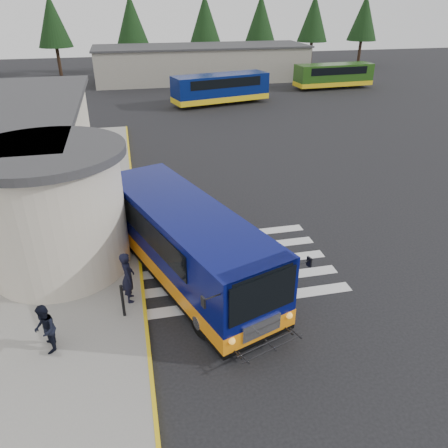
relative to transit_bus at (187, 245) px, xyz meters
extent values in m
plane|color=black|center=(2.28, 1.18, -1.39)|extent=(140.00, 140.00, 0.00)
cube|color=gray|center=(-6.72, 5.18, -1.32)|extent=(10.00, 34.00, 0.15)
cube|color=yellow|center=(-1.77, 5.18, -1.31)|extent=(0.12, 34.00, 0.16)
cylinder|color=beige|center=(-4.72, 1.68, 1.01)|extent=(5.20, 5.20, 4.50)
cylinder|color=#38383A|center=(-4.72, 1.68, 3.41)|extent=(5.80, 5.80, 0.30)
cube|color=black|center=(-4.20, 6.18, -0.14)|extent=(0.08, 1.20, 2.20)
cube|color=#38383A|center=(-3.72, 6.18, 1.16)|extent=(1.20, 1.80, 0.12)
cube|color=silver|center=(1.78, -2.02, -1.38)|extent=(8.00, 0.55, 0.01)
cube|color=silver|center=(1.78, -0.82, -1.38)|extent=(8.00, 0.55, 0.01)
cube|color=silver|center=(1.78, 0.38, -1.38)|extent=(8.00, 0.55, 0.01)
cube|color=silver|center=(1.78, 1.58, -1.38)|extent=(8.00, 0.55, 0.01)
cube|color=silver|center=(1.78, 2.78, -1.38)|extent=(8.00, 0.55, 0.01)
cube|color=gray|center=(8.28, 43.18, 0.61)|extent=(26.00, 8.00, 4.00)
cube|color=#38383A|center=(8.28, 43.18, 2.71)|extent=(26.40, 8.40, 0.20)
cylinder|color=black|center=(-9.72, 51.18, 0.41)|extent=(0.44, 0.44, 3.60)
cone|color=black|center=(-9.72, 51.18, 5.41)|extent=(4.40, 4.40, 6.40)
cylinder|color=black|center=(0.28, 51.18, 0.41)|extent=(0.44, 0.44, 3.60)
cone|color=black|center=(0.28, 51.18, 5.41)|extent=(4.40, 4.40, 6.40)
cylinder|color=black|center=(10.28, 51.18, 0.41)|extent=(0.44, 0.44, 3.60)
cone|color=black|center=(10.28, 51.18, 5.41)|extent=(4.40, 4.40, 6.40)
cylinder|color=black|center=(18.28, 51.18, 0.41)|extent=(0.44, 0.44, 3.60)
cone|color=black|center=(18.28, 51.18, 5.41)|extent=(4.40, 4.40, 6.40)
cylinder|color=black|center=(26.28, 51.18, 0.41)|extent=(0.44, 0.44, 3.60)
cone|color=black|center=(26.28, 51.18, 5.41)|extent=(4.40, 4.40, 6.40)
cylinder|color=black|center=(34.28, 51.18, 0.41)|extent=(0.44, 0.44, 3.60)
cone|color=black|center=(34.28, 51.18, 5.41)|extent=(4.40, 4.40, 6.40)
cube|color=#070D57|center=(-0.01, 0.04, 0.27)|extent=(5.64, 9.85, 2.48)
cube|color=orange|center=(-0.01, 0.04, -0.67)|extent=(5.68, 9.89, 0.59)
cube|color=black|center=(-0.01, 0.04, -1.02)|extent=(5.67, 9.88, 0.23)
cube|color=black|center=(1.57, -4.47, 0.67)|extent=(2.22, 0.83, 1.32)
cube|color=silver|center=(1.57, -4.48, -0.49)|extent=(1.32, 0.51, 0.58)
cube|color=black|center=(-1.56, 0.39, 0.78)|extent=(2.35, 6.60, 0.95)
cube|color=black|center=(0.97, 1.28, 0.78)|extent=(2.35, 6.60, 0.95)
cylinder|color=black|center=(-0.06, -3.34, -0.88)|extent=(0.64, 1.06, 1.01)
cylinder|color=black|center=(2.13, -2.57, -0.88)|extent=(0.64, 1.06, 1.01)
cylinder|color=black|center=(-2.02, 2.25, -0.88)|extent=(0.64, 1.06, 1.01)
cylinder|color=black|center=(0.17, 3.02, -0.88)|extent=(0.64, 1.06, 1.01)
cube|color=black|center=(-0.24, -4.91, 1.09)|extent=(0.11, 0.20, 0.32)
cube|color=black|center=(3.26, -3.69, 1.09)|extent=(0.11, 0.20, 0.32)
imported|color=black|center=(-2.22, -1.22, -0.30)|extent=(0.49, 0.71, 1.89)
imported|color=black|center=(-4.69, -3.19, -0.44)|extent=(0.72, 0.86, 1.60)
cylinder|color=black|center=(-2.45, -2.06, -0.64)|extent=(0.10, 0.10, 1.21)
cube|color=#071551|center=(7.66, 29.20, 0.25)|extent=(9.91, 4.84, 2.44)
cube|color=yellow|center=(7.66, 29.20, -0.73)|extent=(9.95, 4.88, 0.53)
cube|color=black|center=(7.66, 29.20, 0.84)|extent=(7.86, 4.39, 0.85)
cube|color=#224B14|center=(22.22, 34.58, 0.16)|extent=(9.18, 3.14, 2.31)
cube|color=yellow|center=(22.22, 34.58, -0.77)|extent=(9.21, 3.17, 0.50)
cube|color=black|center=(22.22, 34.58, 0.72)|extent=(7.18, 3.05, 0.80)
camera|label=1|loc=(-1.73, -14.03, 8.26)|focal=35.00mm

